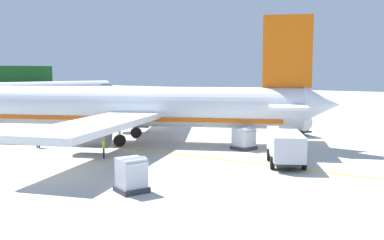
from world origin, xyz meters
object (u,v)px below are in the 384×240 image
object	(u,v)px
service_truck_pushback	(289,121)
crew_loader_left	(104,146)
service_truck_fuel	(285,145)
cargo_container_mid	(244,139)
airliner_mid_apron	(21,92)
airliner_foreground	(119,107)
cargo_container_near	(132,175)
crew_marshaller	(38,137)

from	to	relation	value
service_truck_pushback	crew_loader_left	size ratio (longest dim) A/B	3.41
service_truck_fuel	cargo_container_mid	xyz separation A→B (m)	(3.65, 5.09, -0.46)
airliner_mid_apron	crew_loader_left	xyz separation A→B (m)	(-23.73, -41.68, -2.06)
airliner_foreground	cargo_container_near	bearing A→B (deg)	-136.48
airliner_mid_apron	crew_loader_left	bearing A→B (deg)	-119.66
service_truck_fuel	cargo_container_near	xyz separation A→B (m)	(-12.10, 4.79, -0.42)
service_truck_fuel	crew_loader_left	distance (m)	14.11
service_truck_fuel	crew_marshaller	world-z (taller)	service_truck_fuel
cargo_container_near	crew_loader_left	xyz separation A→B (m)	(6.25, 8.04, 0.03)
crew_loader_left	airliner_foreground	bearing A→B (deg)	32.75
service_truck_pushback	airliner_foreground	bearing A→B (deg)	139.82
airliner_foreground	crew_marshaller	xyz separation A→B (m)	(-6.39, 4.03, -2.43)
cargo_container_mid	service_truck_fuel	bearing A→B (deg)	-125.69
service_truck_pushback	cargo_container_near	xyz separation A→B (m)	(-27.44, -0.36, -0.40)
airliner_foreground	cargo_container_near	size ratio (longest dim) A/B	18.48
airliner_mid_apron	service_truck_fuel	world-z (taller)	airliner_mid_apron
service_truck_fuel	cargo_container_near	size ratio (longest dim) A/B	3.18
crew_marshaller	service_truck_pushback	bearing A→B (deg)	-37.91
airliner_mid_apron	cargo_container_mid	xyz separation A→B (m)	(-14.23, -49.42, -2.13)
cargo_container_near	crew_loader_left	distance (m)	10.18
crew_marshaller	crew_loader_left	distance (m)	8.46
airliner_foreground	crew_marshaller	world-z (taller)	airliner_foreground
airliner_mid_apron	crew_loader_left	distance (m)	48.00
airliner_mid_apron	airliner_foreground	bearing A→B (deg)	-114.35
airliner_mid_apron	crew_marshaller	distance (m)	40.61
airliner_foreground	crew_loader_left	xyz separation A→B (m)	(-6.87, -4.42, -2.36)
cargo_container_near	crew_loader_left	size ratio (longest dim) A/B	1.24
airliner_mid_apron	service_truck_pushback	bearing A→B (deg)	-92.95
service_truck_fuel	cargo_container_mid	distance (m)	6.28
cargo_container_near	crew_marshaller	size ratio (longest dim) A/B	1.32
service_truck_fuel	airliner_foreground	bearing A→B (deg)	86.62
service_truck_fuel	crew_marshaller	xyz separation A→B (m)	(-5.37, 21.28, -0.46)
airliner_foreground	cargo_container_near	world-z (taller)	airliner_foreground
cargo_container_mid	crew_marshaller	world-z (taller)	cargo_container_mid
airliner_foreground	airliner_mid_apron	distance (m)	40.90
service_truck_fuel	crew_marshaller	distance (m)	21.95
cargo_container_near	airliner_foreground	bearing A→B (deg)	43.52
service_truck_fuel	cargo_container_mid	size ratio (longest dim) A/B	3.18
airliner_foreground	service_truck_pushback	distance (m)	18.85
cargo_container_near	cargo_container_mid	distance (m)	15.75
cargo_container_near	cargo_container_mid	world-z (taller)	cargo_container_near
service_truck_pushback	service_truck_fuel	bearing A→B (deg)	-161.43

